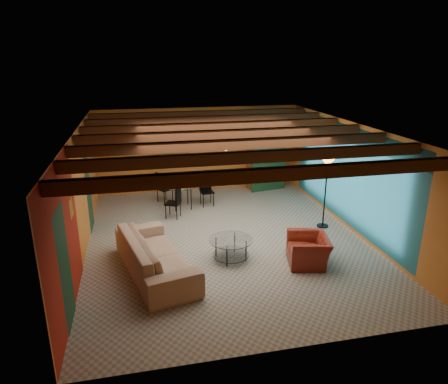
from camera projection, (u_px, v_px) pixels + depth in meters
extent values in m
cube|color=gray|center=(226.00, 239.00, 9.87)|extent=(6.50, 8.00, 0.01)
cube|color=silver|center=(226.00, 129.00, 9.01)|extent=(6.50, 8.00, 0.01)
cube|color=orange|center=(199.00, 150.00, 13.14)|extent=(6.50, 0.02, 2.70)
cube|color=maroon|center=(79.00, 196.00, 8.78)|extent=(0.02, 8.00, 2.70)
cube|color=#2A677A|center=(353.00, 178.00, 10.10)|extent=(0.02, 8.00, 2.70)
imported|color=#987762|center=(155.00, 255.00, 8.25)|extent=(1.65, 2.88, 0.79)
imported|color=maroon|center=(308.00, 250.00, 8.66)|extent=(1.03, 1.12, 0.62)
cube|color=brown|center=(266.00, 158.00, 13.41)|extent=(1.26, 0.78, 2.06)
cube|color=black|center=(171.00, 142.00, 12.83)|extent=(1.05, 0.03, 0.65)
imported|color=#26661E|center=(267.00, 119.00, 13.00)|extent=(0.45, 0.39, 0.50)
imported|color=orange|center=(181.00, 173.00, 11.57)|extent=(0.20, 0.20, 0.20)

